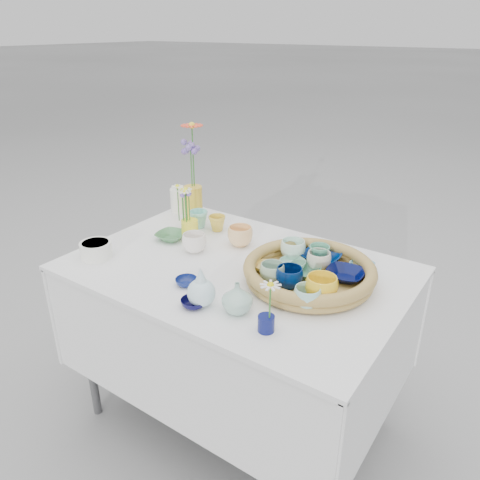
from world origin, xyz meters
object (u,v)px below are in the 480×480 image
Objects in this scene: display_table at (237,416)px; tall_vase_yellow at (193,203)px; wicker_tray at (309,273)px; bud_vase_seafoam at (237,298)px.

tall_vase_yellow reaches higher than display_table.
wicker_tray is at bearing 10.12° from display_table.
display_table is 7.79× the size of tall_vase_yellow.
bud_vase_seafoam is (-0.10, -0.30, 0.01)m from wicker_tray.
tall_vase_yellow reaches higher than wicker_tray.
bud_vase_seafoam is (0.18, -0.25, 0.82)m from display_table.
display_table is 0.87m from bud_vase_seafoam.
wicker_tray reaches higher than display_table.
tall_vase_yellow is at bearing 162.37° from wicker_tray.
bud_vase_seafoam is 0.82m from tall_vase_yellow.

